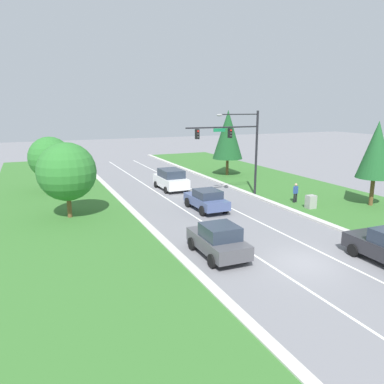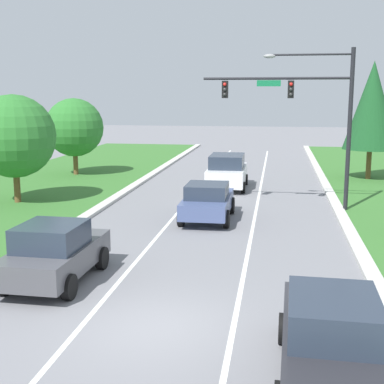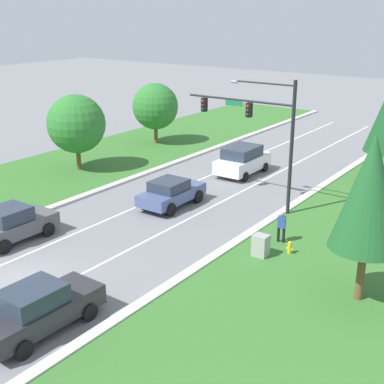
{
  "view_description": "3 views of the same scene",
  "coord_description": "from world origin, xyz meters",
  "px_view_note": "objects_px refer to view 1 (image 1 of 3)",
  "views": [
    {
      "loc": [
        -12.5,
        -14.12,
        7.83
      ],
      "look_at": [
        -1.76,
        10.39,
        1.73
      ],
      "focal_mm": 35.0,
      "sensor_mm": 36.0,
      "label": 1
    },
    {
      "loc": [
        2.7,
        -11.64,
        5.47
      ],
      "look_at": [
        -0.87,
        10.73,
        1.29
      ],
      "focal_mm": 50.0,
      "sensor_mm": 36.0,
      "label": 2
    },
    {
      "loc": [
        17.97,
        -12.3,
        11.01
      ],
      "look_at": [
        1.51,
        10.75,
        1.31
      ],
      "focal_mm": 50.0,
      "sensor_mm": 36.0,
      "label": 3
    }
  ],
  "objects_px": {
    "graphite_sedan": "(218,240)",
    "pedestrian": "(296,192)",
    "white_suv": "(171,179)",
    "slate_blue_sedan": "(206,200)",
    "utility_cabinet": "(311,202)",
    "oak_far_left_tree": "(50,158)",
    "oak_near_left_tree": "(67,172)",
    "conifer_near_right_tree": "(376,150)",
    "conifer_far_right_tree": "(228,135)",
    "fire_hydrant": "(312,201)",
    "traffic_signal_mast": "(237,141)"
  },
  "relations": [
    {
      "from": "traffic_signal_mast",
      "to": "pedestrian",
      "type": "xyz_separation_m",
      "value": [
        3.44,
        -3.79,
        -4.06
      ]
    },
    {
      "from": "fire_hydrant",
      "to": "oak_near_left_tree",
      "type": "relative_size",
      "value": 0.13
    },
    {
      "from": "slate_blue_sedan",
      "to": "pedestrian",
      "type": "height_order",
      "value": "pedestrian"
    },
    {
      "from": "graphite_sedan",
      "to": "oak_near_left_tree",
      "type": "relative_size",
      "value": 0.78
    },
    {
      "from": "traffic_signal_mast",
      "to": "oak_far_left_tree",
      "type": "distance_m",
      "value": 17.22
    },
    {
      "from": "conifer_far_right_tree",
      "to": "white_suv",
      "type": "bearing_deg",
      "value": -152.55
    },
    {
      "from": "white_suv",
      "to": "conifer_far_right_tree",
      "type": "xyz_separation_m",
      "value": [
        8.68,
        4.51,
        3.72
      ]
    },
    {
      "from": "traffic_signal_mast",
      "to": "conifer_far_right_tree",
      "type": "relative_size",
      "value": 1.0
    },
    {
      "from": "graphite_sedan",
      "to": "pedestrian",
      "type": "xyz_separation_m",
      "value": [
        11.08,
        7.45,
        0.05
      ]
    },
    {
      "from": "graphite_sedan",
      "to": "utility_cabinet",
      "type": "bearing_deg",
      "value": 27.61
    },
    {
      "from": "traffic_signal_mast",
      "to": "oak_far_left_tree",
      "type": "bearing_deg",
      "value": 149.33
    },
    {
      "from": "traffic_signal_mast",
      "to": "fire_hydrant",
      "type": "relative_size",
      "value": 10.74
    },
    {
      "from": "pedestrian",
      "to": "graphite_sedan",
      "type": "bearing_deg",
      "value": 19.62
    },
    {
      "from": "fire_hydrant",
      "to": "oak_far_left_tree",
      "type": "bearing_deg",
      "value": 144.79
    },
    {
      "from": "graphite_sedan",
      "to": "conifer_near_right_tree",
      "type": "xyz_separation_m",
      "value": [
        16.09,
        4.27,
        3.65
      ]
    },
    {
      "from": "white_suv",
      "to": "pedestrian",
      "type": "relative_size",
      "value": 2.75
    },
    {
      "from": "graphite_sedan",
      "to": "white_suv",
      "type": "bearing_deg",
      "value": 79.2
    },
    {
      "from": "oak_near_left_tree",
      "to": "conifer_far_right_tree",
      "type": "xyz_separation_m",
      "value": [
        18.7,
        10.56,
        1.35
      ]
    },
    {
      "from": "graphite_sedan",
      "to": "pedestrian",
      "type": "relative_size",
      "value": 2.51
    },
    {
      "from": "oak_far_left_tree",
      "to": "slate_blue_sedan",
      "type": "bearing_deg",
      "value": -47.54
    },
    {
      "from": "utility_cabinet",
      "to": "white_suv",
      "type": "bearing_deg",
      "value": 124.12
    },
    {
      "from": "conifer_near_right_tree",
      "to": "oak_near_left_tree",
      "type": "xyz_separation_m",
      "value": [
        -22.62,
        6.26,
        -1.15
      ]
    },
    {
      "from": "slate_blue_sedan",
      "to": "oak_far_left_tree",
      "type": "xyz_separation_m",
      "value": [
        -10.5,
        11.47,
        2.39
      ]
    },
    {
      "from": "pedestrian",
      "to": "oak_far_left_tree",
      "type": "xyz_separation_m",
      "value": [
        -18.18,
        12.53,
        2.3
      ]
    },
    {
      "from": "white_suv",
      "to": "oak_near_left_tree",
      "type": "relative_size",
      "value": 0.85
    },
    {
      "from": "utility_cabinet",
      "to": "oak_far_left_tree",
      "type": "bearing_deg",
      "value": 141.33
    },
    {
      "from": "graphite_sedan",
      "to": "slate_blue_sedan",
      "type": "height_order",
      "value": "graphite_sedan"
    },
    {
      "from": "pedestrian",
      "to": "oak_near_left_tree",
      "type": "xyz_separation_m",
      "value": [
        -17.61,
        3.08,
        2.45
      ]
    },
    {
      "from": "conifer_near_right_tree",
      "to": "conifer_far_right_tree",
      "type": "xyz_separation_m",
      "value": [
        -3.92,
        16.81,
        0.19
      ]
    },
    {
      "from": "fire_hydrant",
      "to": "oak_far_left_tree",
      "type": "relative_size",
      "value": 0.13
    },
    {
      "from": "traffic_signal_mast",
      "to": "white_suv",
      "type": "relative_size",
      "value": 1.62
    },
    {
      "from": "graphite_sedan",
      "to": "utility_cabinet",
      "type": "relative_size",
      "value": 3.82
    },
    {
      "from": "utility_cabinet",
      "to": "oak_far_left_tree",
      "type": "relative_size",
      "value": 0.21
    },
    {
      "from": "slate_blue_sedan",
      "to": "conifer_near_right_tree",
      "type": "distance_m",
      "value": 13.87
    },
    {
      "from": "traffic_signal_mast",
      "to": "conifer_far_right_tree",
      "type": "xyz_separation_m",
      "value": [
        4.53,
        9.84,
        -0.26
      ]
    },
    {
      "from": "white_suv",
      "to": "conifer_near_right_tree",
      "type": "relative_size",
      "value": 0.68
    },
    {
      "from": "fire_hydrant",
      "to": "oak_near_left_tree",
      "type": "distance_m",
      "value": 19.22
    },
    {
      "from": "utility_cabinet",
      "to": "oak_near_left_tree",
      "type": "bearing_deg",
      "value": 163.97
    },
    {
      "from": "utility_cabinet",
      "to": "oak_far_left_tree",
      "type": "height_order",
      "value": "oak_far_left_tree"
    },
    {
      "from": "utility_cabinet",
      "to": "slate_blue_sedan",
      "type": "bearing_deg",
      "value": 158.36
    },
    {
      "from": "traffic_signal_mast",
      "to": "conifer_near_right_tree",
      "type": "relative_size",
      "value": 1.1
    },
    {
      "from": "pedestrian",
      "to": "conifer_far_right_tree",
      "type": "xyz_separation_m",
      "value": [
        1.09,
        13.63,
        3.8
      ]
    },
    {
      "from": "conifer_near_right_tree",
      "to": "conifer_far_right_tree",
      "type": "bearing_deg",
      "value": 103.11
    },
    {
      "from": "oak_far_left_tree",
      "to": "traffic_signal_mast",
      "type": "bearing_deg",
      "value": -30.67
    },
    {
      "from": "white_suv",
      "to": "oak_far_left_tree",
      "type": "relative_size",
      "value": 0.9
    },
    {
      "from": "traffic_signal_mast",
      "to": "slate_blue_sedan",
      "type": "distance_m",
      "value": 6.53
    },
    {
      "from": "conifer_near_right_tree",
      "to": "traffic_signal_mast",
      "type": "bearing_deg",
      "value": 140.47
    },
    {
      "from": "slate_blue_sedan",
      "to": "conifer_far_right_tree",
      "type": "relative_size",
      "value": 0.59
    },
    {
      "from": "white_suv",
      "to": "conifer_near_right_tree",
      "type": "height_order",
      "value": "conifer_near_right_tree"
    },
    {
      "from": "slate_blue_sedan",
      "to": "pedestrian",
      "type": "distance_m",
      "value": 7.75
    }
  ]
}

